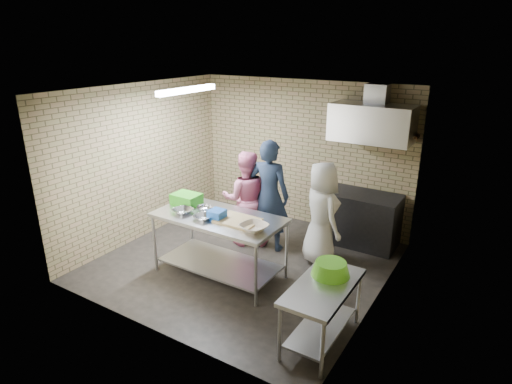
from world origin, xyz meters
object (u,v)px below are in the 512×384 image
(bottle_red, at_px, (378,126))
(woman_white, at_px, (321,214))
(side_counter, at_px, (322,313))
(blue_tub, at_px, (217,215))
(bottle_green, at_px, (403,129))
(green_crate, at_px, (186,199))
(man_navy, at_px, (269,196))
(stove, at_px, (362,219))
(prep_table, at_px, (219,246))
(woman_pink, at_px, (246,199))
(green_basin, at_px, (331,268))

(bottle_red, height_order, woman_white, bottle_red)
(side_counter, bearing_deg, blue_tub, 164.70)
(woman_white, bearing_deg, blue_tub, 87.63)
(bottle_green, bearing_deg, green_crate, -139.10)
(side_counter, xyz_separation_m, green_crate, (-2.61, 0.73, 0.66))
(bottle_red, xyz_separation_m, man_navy, (-1.33, -1.23, -1.09))
(stove, xyz_separation_m, man_navy, (-1.28, -0.99, 0.49))
(prep_table, distance_m, blue_tub, 0.56)
(bottle_red, relative_size, bottle_green, 1.20)
(stove, relative_size, blue_tub, 5.68)
(bottle_green, bearing_deg, prep_table, -128.74)
(man_navy, relative_size, woman_pink, 1.15)
(blue_tub, relative_size, woman_white, 0.13)
(man_navy, bearing_deg, woman_white, 172.43)
(stove, distance_m, woman_white, 1.11)
(green_crate, bearing_deg, blue_tub, -16.35)
(bottle_red, xyz_separation_m, woman_pink, (-1.76, -1.28, -1.21))
(prep_table, xyz_separation_m, green_basin, (1.89, -0.36, 0.36))
(prep_table, height_order, woman_white, woman_white)
(prep_table, relative_size, man_navy, 1.01)
(blue_tub, relative_size, bottle_red, 1.17)
(green_basin, bearing_deg, woman_white, 117.18)
(side_counter, xyz_separation_m, blue_tub, (-1.86, 0.51, 0.64))
(green_basin, bearing_deg, stove, 99.76)
(green_basin, xyz_separation_m, bottle_green, (0.02, 2.74, 1.18))
(prep_table, height_order, bottle_green, bottle_green)
(blue_tub, bearing_deg, side_counter, -15.30)
(green_crate, height_order, man_navy, man_navy)
(prep_table, xyz_separation_m, bottle_red, (1.51, 2.38, 1.55))
(stove, xyz_separation_m, bottle_red, (0.05, 0.24, 1.58))
(green_basin, height_order, bottle_red, bottle_red)
(green_crate, bearing_deg, bottle_red, 45.65)
(prep_table, xyz_separation_m, stove, (1.46, 2.14, -0.03))
(side_counter, distance_m, stove, 2.79)
(bottle_green, bearing_deg, bottle_red, 180.00)
(woman_white, bearing_deg, bottle_green, -85.18)
(green_crate, relative_size, woman_pink, 0.26)
(man_navy, distance_m, woman_pink, 0.45)
(prep_table, height_order, side_counter, prep_table)
(bottle_green, relative_size, woman_white, 0.09)
(bottle_green, xyz_separation_m, woman_white, (-0.80, -1.23, -1.19))
(prep_table, distance_m, woman_white, 1.64)
(woman_pink, bearing_deg, man_navy, 155.74)
(bottle_red, xyz_separation_m, woman_white, (-0.40, -1.23, -1.21))
(stove, distance_m, green_basin, 2.57)
(green_crate, xyz_separation_m, bottle_green, (2.61, 2.26, 0.98))
(side_counter, bearing_deg, man_navy, 134.56)
(stove, distance_m, bottle_red, 1.60)
(woman_white, bearing_deg, side_counter, 152.20)
(stove, bearing_deg, green_crate, -136.91)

